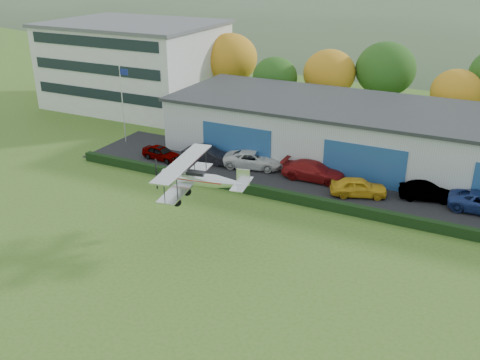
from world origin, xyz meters
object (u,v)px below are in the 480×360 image
at_px(hangar, 381,136).
at_px(car_2, 253,160).
at_px(office_block, 136,64).
at_px(biplane, 197,178).
at_px(car_1, 207,155).
at_px(car_0, 161,153).
at_px(flagpole, 123,97).
at_px(car_5, 427,192).
at_px(car_3, 314,171).
at_px(car_4, 359,187).

distance_m(hangar, car_2, 12.07).
distance_m(office_block, biplane, 36.60).
height_order(office_block, car_2, office_block).
xyz_separation_m(office_block, car_1, (18.58, -14.35, -4.40)).
height_order(office_block, car_0, office_block).
bearing_deg(office_block, flagpole, -58.03).
height_order(office_block, car_1, office_block).
distance_m(hangar, car_5, 8.79).
distance_m(hangar, car_3, 8.13).
bearing_deg(office_block, car_1, -37.67).
xyz_separation_m(car_1, car_5, (19.82, 0.65, -0.06)).
height_order(office_block, biplane, office_block).
relative_size(office_block, car_4, 4.55).
bearing_deg(car_2, car_5, -103.38).
bearing_deg(car_1, car_2, -83.47).
xyz_separation_m(office_block, biplane, (25.02, -26.70, -0.86)).
bearing_deg(car_4, biplane, 123.16).
bearing_deg(car_2, flagpole, 75.02).
bearing_deg(car_5, car_3, 76.67).
relative_size(office_block, car_0, 5.27).
distance_m(flagpole, car_3, 21.20).
bearing_deg(car_5, hangar, 24.85).
bearing_deg(car_1, car_5, -91.69).
height_order(car_2, car_5, car_2).
relative_size(flagpole, car_5, 1.87).
xyz_separation_m(car_5, biplane, (-13.38, -13.00, 3.60)).
distance_m(car_0, car_3, 14.75).
bearing_deg(car_3, biplane, 161.87).
bearing_deg(flagpole, car_0, -23.19).
relative_size(hangar, car_1, 8.75).
bearing_deg(car_2, biplane, 175.77).
bearing_deg(office_block, car_0, -47.58).
bearing_deg(car_0, car_4, -82.86).
xyz_separation_m(car_1, car_2, (4.45, 0.79, -0.01)).
relative_size(office_block, car_2, 3.80).
bearing_deg(car_1, flagpole, 79.10).
bearing_deg(car_4, car_0, 70.20).
relative_size(flagpole, biplane, 1.03).
bearing_deg(car_5, office_block, 56.26).
distance_m(car_4, car_5, 5.36).
xyz_separation_m(car_2, car_5, (15.37, -0.14, -0.05)).
distance_m(car_1, car_3, 10.37).
xyz_separation_m(car_0, car_5, (24.10, 1.95, 0.04)).
xyz_separation_m(office_block, car_3, (28.94, -13.82, -4.35)).
bearing_deg(office_block, car_3, -25.54).
bearing_deg(car_5, car_4, 94.07).
relative_size(car_1, car_4, 1.02).
xyz_separation_m(office_block, flagpole, (8.12, -13.00, -0.43)).
xyz_separation_m(car_2, car_3, (5.91, -0.27, 0.06)).
bearing_deg(car_2, car_1, 87.25).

